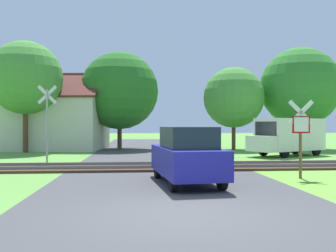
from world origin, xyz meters
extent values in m
plane|color=#5B933D|center=(0.00, 0.00, 0.00)|extent=(160.00, 160.00, 0.00)
cube|color=#424244|center=(0.00, 2.00, 0.00)|extent=(7.40, 80.00, 0.01)
cube|color=#422D1E|center=(0.00, 8.15, 0.05)|extent=(60.00, 2.60, 0.10)
cube|color=slate|center=(0.00, 8.87, 0.16)|extent=(60.00, 0.08, 0.12)
cube|color=slate|center=(0.00, 7.43, 0.16)|extent=(60.00, 0.08, 0.12)
cylinder|color=brown|center=(4.70, 4.75, 1.21)|extent=(0.10, 0.10, 2.41)
cube|color=red|center=(4.69, 4.68, 1.86)|extent=(0.60, 0.08, 0.60)
cube|color=white|center=(4.69, 4.66, 1.86)|extent=(0.49, 0.05, 0.49)
cube|color=white|center=(4.69, 4.68, 2.26)|extent=(0.88, 0.10, 0.88)
cube|color=white|center=(4.69, 4.68, 2.26)|extent=(0.88, 0.10, 0.88)
cylinder|color=#9E9EA5|center=(-5.00, 9.81, 1.74)|extent=(0.09, 0.09, 3.48)
cube|color=white|center=(-5.00, 9.87, 3.23)|extent=(0.88, 0.05, 0.88)
cube|color=white|center=(-5.00, 9.87, 3.23)|extent=(0.88, 0.05, 0.88)
cube|color=beige|center=(-7.67, 21.73, 1.95)|extent=(9.00, 7.02, 3.90)
cube|color=#562823|center=(-7.85, 20.22, 4.79)|extent=(9.10, 4.44, 2.10)
cube|color=#562823|center=(-7.49, 23.23, 4.79)|extent=(9.10, 4.44, 2.10)
cube|color=brown|center=(-5.39, 21.45, 4.83)|extent=(0.56, 0.56, 1.10)
cylinder|color=#513823|center=(-2.20, 21.33, 1.14)|extent=(0.34, 0.34, 2.27)
sphere|color=#286B23|center=(-2.20, 21.33, 4.51)|extent=(5.97, 5.97, 5.97)
cylinder|color=#513823|center=(6.38, 19.88, 1.11)|extent=(0.29, 0.29, 2.22)
sphere|color=#478E38|center=(6.38, 19.88, 3.92)|extent=(4.54, 4.54, 4.54)
cylinder|color=#513823|center=(11.73, 20.29, 1.26)|extent=(0.32, 0.32, 2.52)
sphere|color=#337A2D|center=(11.73, 20.29, 4.80)|extent=(6.09, 6.09, 6.09)
cylinder|color=#513823|center=(-8.39, 18.34, 1.60)|extent=(0.34, 0.34, 3.20)
sphere|color=#478E38|center=(-8.39, 18.34, 5.05)|extent=(4.95, 4.95, 4.95)
cube|color=silver|center=(8.28, 14.04, 1.29)|extent=(4.60, 3.64, 1.90)
cube|color=silver|center=(6.11, 12.89, 0.79)|extent=(1.46, 1.92, 0.90)
cube|color=#19232D|center=(6.44, 13.07, 1.62)|extent=(0.79, 1.45, 0.85)
cube|color=navy|center=(7.84, 14.88, 0.96)|extent=(3.35, 1.77, 0.16)
cylinder|color=black|center=(6.66, 14.06, 0.34)|extent=(0.69, 0.48, 0.68)
cylinder|color=black|center=(7.38, 12.68, 0.34)|extent=(0.69, 0.48, 0.68)
cylinder|color=black|center=(9.18, 15.39, 0.34)|extent=(0.69, 0.48, 0.68)
cylinder|color=black|center=(9.91, 14.01, 0.34)|extent=(0.69, 0.48, 0.68)
cube|color=navy|center=(0.63, 3.95, 0.72)|extent=(2.04, 4.15, 0.84)
cube|color=#19232D|center=(0.65, 3.75, 1.46)|extent=(1.61, 2.33, 0.64)
cylinder|color=black|center=(1.19, 5.38, 0.30)|extent=(0.24, 0.62, 0.60)
cylinder|color=black|center=(-0.20, 5.23, 0.30)|extent=(0.24, 0.62, 0.60)
cylinder|color=black|center=(1.47, 2.67, 0.30)|extent=(0.24, 0.62, 0.60)
cylinder|color=black|center=(0.07, 2.53, 0.30)|extent=(0.24, 0.62, 0.60)
camera|label=1|loc=(-0.95, -7.68, 1.83)|focal=40.00mm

